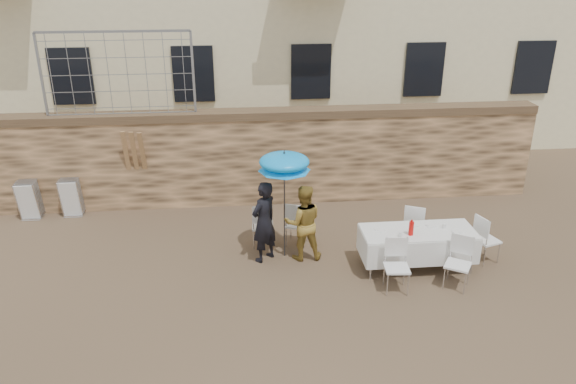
{
  "coord_description": "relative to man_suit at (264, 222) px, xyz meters",
  "views": [
    {
      "loc": [
        -0.54,
        -7.38,
        5.51
      ],
      "look_at": [
        0.4,
        2.2,
        1.4
      ],
      "focal_mm": 35.0,
      "sensor_mm": 36.0,
      "label": 1
    }
  ],
  "objects": [
    {
      "name": "soda_bottle",
      "position": [
        2.64,
        -0.72,
        0.09
      ],
      "size": [
        0.09,
        0.09,
        0.26
      ],
      "primitive_type": "cylinder",
      "color": "red",
      "rests_on": "banquet_table"
    },
    {
      "name": "man_suit",
      "position": [
        0.0,
        0.0,
        0.0
      ],
      "size": [
        0.7,
        0.69,
        1.62
      ],
      "primitive_type": "imported",
      "rotation": [
        0.0,
        0.0,
        3.88
      ],
      "color": "black",
      "rests_on": "ground"
    },
    {
      "name": "wood_planks",
      "position": [
        -2.6,
        2.59,
        0.19
      ],
      "size": [
        0.7,
        0.2,
        2.0
      ],
      "primitive_type": null,
      "color": "#A37749",
      "rests_on": "ground"
    },
    {
      "name": "chair_stack_right",
      "position": [
        -4.2,
        2.52,
        -0.35
      ],
      "size": [
        0.46,
        0.4,
        0.92
      ],
      "primitive_type": null,
      "color": "white",
      "rests_on": "ground"
    },
    {
      "name": "table_chair_back",
      "position": [
        3.04,
        0.23,
        -0.33
      ],
      "size": [
        0.64,
        0.64,
        0.96
      ],
      "primitive_type": null,
      "rotation": [
        0.0,
        0.0,
        2.69
      ],
      "color": "white",
      "rests_on": "ground"
    },
    {
      "name": "chair_stack_left",
      "position": [
        -5.1,
        2.52,
        -0.35
      ],
      "size": [
        0.46,
        0.47,
        0.92
      ],
      "primitive_type": null,
      "color": "white",
      "rests_on": "ground"
    },
    {
      "name": "ground",
      "position": [
        0.06,
        -2.18,
        -0.81
      ],
      "size": [
        80.0,
        80.0,
        0.0
      ],
      "primitive_type": "plane",
      "color": "brown",
      "rests_on": "ground"
    },
    {
      "name": "table_chair_side",
      "position": [
        4.24,
        -0.47,
        -0.33
      ],
      "size": [
        0.6,
        0.6,
        0.96
      ],
      "primitive_type": null,
      "rotation": [
        0.0,
        0.0,
        1.88
      ],
      "color": "white",
      "rests_on": "ground"
    },
    {
      "name": "couple_chair_left",
      "position": [
        0.0,
        0.55,
        -0.33
      ],
      "size": [
        0.51,
        0.51,
        0.96
      ],
      "primitive_type": null,
      "rotation": [
        0.0,
        0.0,
        3.08
      ],
      "color": "white",
      "rests_on": "ground"
    },
    {
      "name": "couple_chair_right",
      "position": [
        0.7,
        0.55,
        -0.33
      ],
      "size": [
        0.62,
        0.62,
        0.96
      ],
      "primitive_type": null,
      "rotation": [
        0.0,
        0.0,
        2.77
      ],
      "color": "white",
      "rests_on": "ground"
    },
    {
      "name": "chain_link_fence",
      "position": [
        -2.94,
        2.82,
        2.29
      ],
      "size": [
        3.2,
        0.06,
        1.8
      ],
      "primitive_type": null,
      "color": "gray",
      "rests_on": "stone_wall"
    },
    {
      "name": "umbrella",
      "position": [
        0.4,
        0.1,
        1.1
      ],
      "size": [
        0.98,
        0.98,
        2.03
      ],
      "color": "#3F3F44",
      "rests_on": "ground"
    },
    {
      "name": "woman_dress",
      "position": [
        0.75,
        0.0,
        -0.05
      ],
      "size": [
        0.75,
        0.59,
        1.52
      ],
      "primitive_type": "imported",
      "rotation": [
        0.0,
        0.0,
        3.16
      ],
      "color": "gold",
      "rests_on": "ground"
    },
    {
      "name": "stone_wall",
      "position": [
        0.06,
        2.82,
        0.29
      ],
      "size": [
        13.0,
        0.5,
        2.2
      ],
      "primitive_type": "cube",
      "color": "#906C48",
      "rests_on": "ground"
    },
    {
      "name": "table_chair_front_right",
      "position": [
        3.34,
        -1.32,
        -0.33
      ],
      "size": [
        0.66,
        0.66,
        0.96
      ],
      "primitive_type": null,
      "rotation": [
        0.0,
        0.0,
        -0.57
      ],
      "color": "white",
      "rests_on": "ground"
    },
    {
      "name": "banquet_table",
      "position": [
        2.84,
        -0.57,
        -0.08
      ],
      "size": [
        2.1,
        0.85,
        0.78
      ],
      "color": "white",
      "rests_on": "ground"
    },
    {
      "name": "table_chair_front_left",
      "position": [
        2.24,
        -1.32,
        -0.33
      ],
      "size": [
        0.52,
        0.52,
        0.96
      ],
      "primitive_type": null,
      "rotation": [
        0.0,
        0.0,
        -0.08
      ],
      "color": "white",
      "rests_on": "ground"
    }
  ]
}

